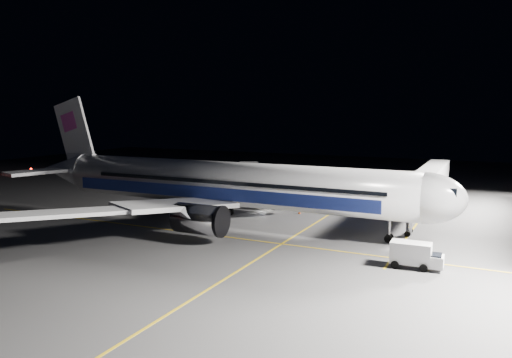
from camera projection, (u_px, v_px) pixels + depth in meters
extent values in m
plane|color=#4C4C4F|center=(229.00, 224.00, 64.68)|extent=(200.00, 200.00, 0.00)
cube|color=gold|center=(301.00, 232.00, 60.36)|extent=(0.25, 80.00, 0.01)
cube|color=gold|center=(204.00, 234.00, 59.33)|extent=(70.00, 0.25, 0.01)
cube|color=gold|center=(416.00, 225.00, 64.11)|extent=(0.25, 40.00, 0.01)
cylinder|color=silver|center=(228.00, 184.00, 63.94)|extent=(48.00, 5.60, 5.60)
ellipsoid|color=silver|center=(424.00, 198.00, 53.60)|extent=(8.96, 5.60, 5.60)
cube|color=black|center=(447.00, 190.00, 52.47)|extent=(2.20, 3.40, 0.90)
cone|color=silver|center=(65.00, 170.00, 76.19)|extent=(9.00, 5.49, 5.49)
cube|color=navy|center=(232.00, 187.00, 66.98)|extent=(42.24, 0.25, 1.50)
cube|color=navy|center=(210.00, 193.00, 62.02)|extent=(42.24, 0.25, 1.50)
cube|color=silver|center=(240.00, 186.00, 72.38)|extent=(11.36, 15.23, 1.53)
cube|color=silver|center=(176.00, 205.00, 58.11)|extent=(11.36, 15.23, 1.53)
cube|color=silver|center=(248.00, 169.00, 85.56)|extent=(8.57, 13.22, 1.31)
cube|color=silver|center=(61.00, 214.00, 49.00)|extent=(8.57, 13.22, 1.31)
cube|color=silver|center=(92.00, 165.00, 80.57)|extent=(6.20, 9.67, 0.45)
cube|color=silver|center=(39.00, 172.00, 71.30)|extent=(6.20, 9.67, 0.45)
cube|color=white|center=(74.00, 131.00, 74.38)|extent=(7.53, 0.40, 10.28)
cube|color=#E64EBE|center=(70.00, 122.00, 74.53)|extent=(3.22, 0.55, 3.22)
cylinder|color=#B7B7BF|center=(266.00, 195.00, 71.83)|extent=(5.60, 3.40, 3.40)
cylinder|color=#B7B7BF|center=(199.00, 219.00, 55.78)|extent=(5.60, 3.40, 3.40)
cylinder|color=#9999A0|center=(389.00, 231.00, 55.67)|extent=(0.26, 0.26, 2.50)
cylinder|color=black|center=(389.00, 238.00, 55.78)|extent=(0.90, 0.70, 0.90)
cylinder|color=#9999A0|center=(225.00, 207.00, 69.63)|extent=(0.26, 0.26, 2.50)
cylinder|color=#9999A0|center=(191.00, 219.00, 61.96)|extent=(0.26, 0.26, 2.50)
cylinder|color=black|center=(225.00, 212.00, 69.73)|extent=(1.10, 1.60, 1.10)
cylinder|color=black|center=(191.00, 224.00, 62.06)|extent=(1.10, 1.60, 1.10)
cube|color=#B2B2B7|center=(428.00, 180.00, 72.43)|extent=(3.00, 33.90, 2.80)
cube|color=#B2B2B7|center=(410.00, 197.00, 58.30)|extent=(3.60, 3.20, 3.40)
cylinder|color=#9999A0|center=(409.00, 222.00, 58.72)|extent=(0.70, 0.70, 3.10)
cylinder|color=black|center=(408.00, 234.00, 58.09)|extent=(0.70, 0.30, 0.70)
cylinder|color=black|center=(410.00, 230.00, 59.69)|extent=(0.70, 0.30, 0.70)
sphere|color=#FF140A|center=(31.00, 169.00, 122.44)|extent=(0.44, 0.44, 0.44)
cube|color=white|center=(411.00, 253.00, 46.66)|extent=(3.71, 1.93, 2.02)
cube|color=white|center=(435.00, 261.00, 45.84)|extent=(1.51, 1.78, 1.10)
cube|color=black|center=(436.00, 257.00, 45.78)|extent=(1.14, 1.59, 0.46)
cylinder|color=black|center=(426.00, 262.00, 47.15)|extent=(0.74, 0.25, 0.73)
cylinder|color=black|center=(423.00, 268.00, 45.41)|extent=(0.74, 0.25, 0.73)
cylinder|color=black|center=(398.00, 259.00, 48.19)|extent=(0.74, 0.25, 0.73)
cylinder|color=black|center=(395.00, 265.00, 46.45)|extent=(0.74, 0.25, 0.73)
cube|color=black|center=(271.00, 203.00, 74.62)|extent=(2.62, 1.74, 1.16)
cube|color=black|center=(271.00, 198.00, 74.51)|extent=(1.12, 1.12, 0.63)
sphere|color=#FFF2CC|center=(266.00, 204.00, 74.17)|extent=(0.27, 0.27, 0.27)
sphere|color=#FFF2CC|center=(272.00, 205.00, 73.65)|extent=(0.27, 0.27, 0.27)
cylinder|color=black|center=(280.00, 206.00, 74.99)|extent=(0.64, 0.27, 0.63)
cylinder|color=black|center=(274.00, 208.00, 73.45)|extent=(0.64, 0.27, 0.63)
cylinder|color=black|center=(268.00, 205.00, 75.91)|extent=(0.64, 0.27, 0.63)
cylinder|color=black|center=(263.00, 207.00, 74.37)|extent=(0.64, 0.27, 0.63)
cone|color=#DA4509|center=(299.00, 212.00, 70.94)|extent=(0.39, 0.39, 0.59)
cone|color=#DA4509|center=(294.00, 208.00, 74.13)|extent=(0.34, 0.34, 0.52)
cone|color=#DA4509|center=(253.00, 202.00, 78.55)|extent=(0.37, 0.37, 0.56)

